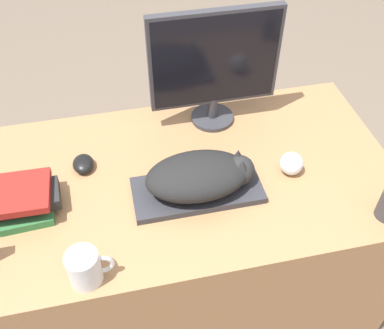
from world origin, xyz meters
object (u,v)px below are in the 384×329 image
Objects in this scene: keyboard at (196,190)px; baseball at (291,164)px; monitor at (215,64)px; book_stack at (24,200)px; cat at (202,175)px; computer_mouse at (83,164)px; coffee_mug at (85,268)px.

baseball is (0.33, 0.03, 0.03)m from keyboard.
baseball is at bearing -59.85° from monitor.
book_stack is (-0.52, 0.04, 0.04)m from keyboard.
cat is 3.95× the size of computer_mouse.
keyboard is 3.28× the size of coffee_mug.
monitor is (0.14, 0.35, 0.23)m from keyboard.
keyboard is 2.00× the size of book_stack.
monitor is 5.14× the size of computer_mouse.
baseball is at bearing -1.24° from book_stack.
coffee_mug is (-0.50, -0.58, -0.19)m from monitor.
computer_mouse is at bearing -162.24° from monitor.
cat is (0.02, 0.00, 0.07)m from keyboard.
book_stack is at bearing 175.23° from keyboard.
baseball is (0.31, 0.03, -0.04)m from cat.
computer_mouse is 0.43m from coffee_mug.
monitor is at bearing 24.45° from book_stack.
cat is 0.40m from monitor.
computer_mouse reaches higher than keyboard.
coffee_mug is (-0.35, -0.24, 0.04)m from keyboard.
keyboard is at bearing -28.78° from computer_mouse.
baseball is at bearing 4.42° from keyboard.
book_stack is at bearing -155.55° from monitor.
book_stack is (-0.85, 0.02, 0.01)m from baseball.
keyboard is 0.43m from coffee_mug.
keyboard is at bearing -4.77° from book_stack.
cat reaches higher than keyboard.
coffee_mug is 1.62× the size of baseball.
computer_mouse is (-0.35, 0.19, 0.01)m from keyboard.
baseball is 0.38× the size of book_stack.
book_stack is (-0.67, -0.30, -0.20)m from monitor.
book_stack is (-0.17, 0.28, -0.01)m from coffee_mug.
computer_mouse is 0.71× the size of coffee_mug.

